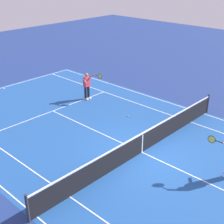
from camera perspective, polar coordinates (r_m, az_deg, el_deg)
name	(u,v)px	position (r m, az deg, el deg)	size (l,w,h in m)	color
ground_plane	(142,152)	(14.42, 5.26, -7.08)	(60.00, 60.00, 0.00)	navy
court_slab	(142,152)	(14.42, 5.26, -7.07)	(24.20, 11.40, 0.00)	#1E4C93
court_line_markings	(142,152)	(14.42, 5.26, -7.06)	(23.85, 11.05, 0.01)	white
tennis_net	(142,143)	(14.17, 5.34, -5.38)	(0.10, 11.70, 1.08)	#2D2D33
tennis_player_near	(87,85)	(19.61, -4.39, 4.83)	(1.05, 0.78, 1.70)	black
tennis_ball	(128,116)	(17.61, 2.87, -0.67)	(0.07, 0.07, 0.07)	#CCE01E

